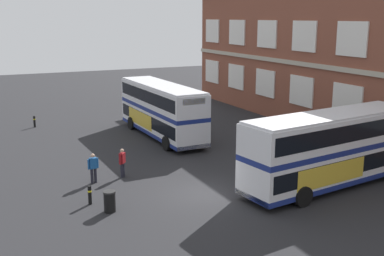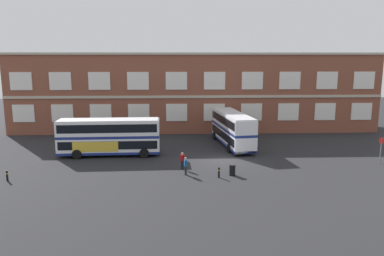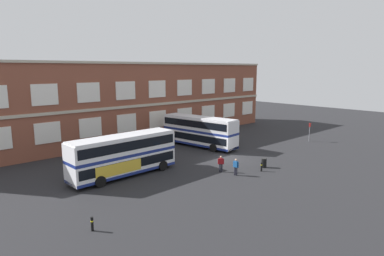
# 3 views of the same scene
# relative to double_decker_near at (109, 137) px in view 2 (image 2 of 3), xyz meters

# --- Properties ---
(ground_plane) EXTENTS (120.00, 120.00, 0.00)m
(ground_plane) POSITION_rel_double_decker_near_xyz_m (12.32, -0.43, -2.15)
(ground_plane) COLOR #232326
(brick_terminal_building) EXTENTS (52.86, 8.19, 11.37)m
(brick_terminal_building) POSITION_rel_double_decker_near_xyz_m (10.06, 15.55, 3.39)
(brick_terminal_building) COLOR brown
(brick_terminal_building) RESTS_ON ground
(double_decker_near) EXTENTS (11.07, 3.11, 4.07)m
(double_decker_near) POSITION_rel_double_decker_near_xyz_m (0.00, 0.00, 0.00)
(double_decker_near) COLOR silver
(double_decker_near) RESTS_ON ground
(double_decker_middle) EXTENTS (4.03, 11.25, 4.07)m
(double_decker_middle) POSITION_rel_double_decker_near_xyz_m (14.23, 4.18, 0.00)
(double_decker_middle) COLOR silver
(double_decker_middle) RESTS_ON ground
(waiting_passenger) EXTENTS (0.54, 0.50, 1.70)m
(waiting_passenger) POSITION_rel_double_decker_near_xyz_m (7.96, -5.58, -1.22)
(waiting_passenger) COLOR black
(waiting_passenger) RESTS_ON ground
(second_passenger) EXTENTS (0.29, 0.64, 1.70)m
(second_passenger) POSITION_rel_double_decker_near_xyz_m (8.23, -7.34, -1.22)
(second_passenger) COLOR black
(second_passenger) RESTS_ON ground
(bus_stand_flag) EXTENTS (0.44, 0.10, 2.70)m
(bus_stand_flag) POSITION_rel_double_decker_near_xyz_m (28.22, -4.33, -0.51)
(bus_stand_flag) COLOR slate
(bus_stand_flag) RESTS_ON ground
(station_litter_bin) EXTENTS (0.60, 0.60, 1.03)m
(station_litter_bin) POSITION_rel_double_decker_near_xyz_m (12.54, -7.62, -1.63)
(station_litter_bin) COLOR black
(station_litter_bin) RESTS_ON ground
(safety_bollard_west) EXTENTS (0.19, 0.19, 0.95)m
(safety_bollard_west) POSITION_rel_double_decker_near_xyz_m (11.23, -8.26, -1.66)
(safety_bollard_west) COLOR black
(safety_bollard_west) RESTS_ON ground
(safety_bollard_east) EXTENTS (0.19, 0.19, 0.95)m
(safety_bollard_east) POSITION_rel_double_decker_near_xyz_m (-7.50, -8.49, -1.66)
(safety_bollard_east) COLOR black
(safety_bollard_east) RESTS_ON ground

